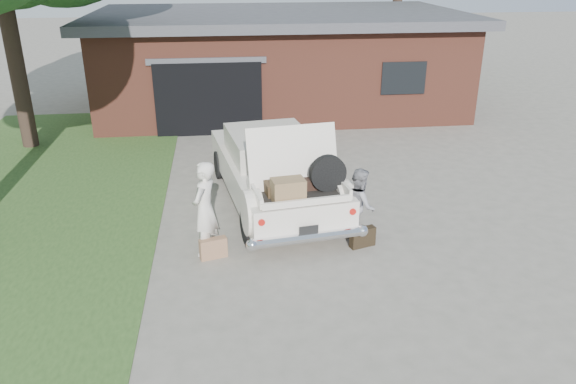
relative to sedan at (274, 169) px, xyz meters
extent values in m
plane|color=gray|center=(0.07, -2.63, -0.78)|extent=(90.00, 90.00, 0.00)
cube|color=#2D4C1E|center=(-5.43, 0.37, -0.77)|extent=(6.00, 16.00, 0.02)
cube|color=brown|center=(1.07, 8.87, 0.72)|extent=(12.00, 7.00, 3.00)
cube|color=#4C4C51|center=(1.07, 8.87, 2.37)|extent=(12.80, 7.80, 0.30)
cube|color=black|center=(-1.43, 5.42, 0.32)|extent=(3.20, 0.30, 2.20)
cube|color=#4C4C51|center=(-1.43, 5.35, 1.47)|extent=(3.50, 0.12, 0.18)
cube|color=black|center=(4.57, 5.35, 0.82)|extent=(1.40, 0.08, 1.00)
cylinder|color=#38281E|center=(-6.59, 4.86, 1.99)|extent=(0.44, 0.44, 5.54)
cylinder|color=#38281E|center=(7.18, 14.82, 2.35)|extent=(0.44, 0.44, 6.26)
cube|color=silver|center=(-0.01, 0.05, -0.14)|extent=(2.69, 5.41, 0.67)
cube|color=beige|center=(-0.05, 0.36, 0.46)|extent=(1.99, 2.30, 0.54)
cube|color=black|center=(-0.19, 1.33, 0.44)|extent=(1.60, 0.31, 0.46)
cube|color=black|center=(0.09, -0.62, 0.44)|extent=(1.60, 0.31, 0.46)
cylinder|color=black|center=(-0.66, -1.82, -0.44)|extent=(0.32, 0.71, 0.68)
cylinder|color=black|center=(1.15, -1.56, -0.44)|extent=(0.32, 0.71, 0.68)
cylinder|color=black|center=(-1.16, 1.66, -0.44)|extent=(0.32, 0.71, 0.68)
cylinder|color=black|center=(0.64, 1.92, -0.44)|extent=(0.32, 0.71, 0.68)
cylinder|color=silver|center=(0.37, -2.56, -0.37)|extent=(2.13, 0.49, 0.19)
cylinder|color=#A5140F|center=(-0.48, -2.61, 0.02)|extent=(0.14, 0.12, 0.12)
cylinder|color=#A5140F|center=(1.20, -2.37, 0.02)|extent=(0.14, 0.12, 0.12)
cube|color=black|center=(0.37, -2.58, -0.21)|extent=(0.35, 0.07, 0.18)
cube|color=black|center=(0.27, -1.90, 0.22)|extent=(1.75, 1.36, 0.04)
cube|color=silver|center=(-0.55, -2.02, 0.32)|extent=(0.23, 1.14, 0.19)
cube|color=silver|center=(1.09, -1.78, 0.32)|extent=(0.23, 1.14, 0.19)
cube|color=silver|center=(0.36, -2.46, 0.28)|extent=(1.65, 0.30, 0.12)
cube|color=silver|center=(0.22, -1.51, 0.81)|extent=(1.78, 0.65, 1.15)
cube|color=#412F1C|center=(-0.01, -1.87, 0.35)|extent=(0.72, 0.52, 0.21)
cube|color=olive|center=(0.04, -2.24, 0.44)|extent=(0.64, 0.46, 0.41)
cube|color=black|center=(0.38, -1.69, 0.34)|extent=(0.66, 0.48, 0.19)
cylinder|color=black|center=(0.83, -1.87, 0.59)|extent=(0.71, 0.26, 0.69)
imported|color=silver|center=(-1.46, -2.14, 0.11)|extent=(0.66, 0.77, 1.78)
imported|color=gray|center=(1.44, -1.96, -0.05)|extent=(0.57, 0.72, 1.46)
cube|color=#9E7050|center=(-1.34, -2.35, -0.59)|extent=(0.52, 0.29, 0.38)
cube|color=black|center=(1.46, -2.25, -0.59)|extent=(0.52, 0.30, 0.38)
camera|label=1|loc=(-1.08, -11.42, 4.32)|focal=35.00mm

